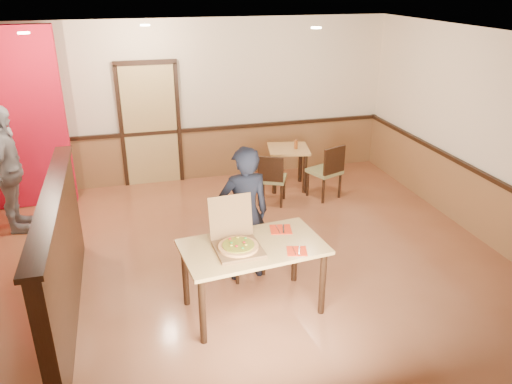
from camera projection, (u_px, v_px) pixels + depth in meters
floor at (244, 278)px, 6.14m from camera, size 7.00×7.00×0.00m
ceiling at (241, 42)px, 5.03m from camera, size 7.00×7.00×0.00m
wall_back at (195, 102)px, 8.69m from camera, size 7.00×0.00×7.00m
wall_right at (506, 146)px, 6.43m from camera, size 0.00×7.00×7.00m
wainscot_back at (198, 154)px, 9.04m from camera, size 7.00×0.04×0.90m
chair_rail_back at (197, 130)px, 8.83m from camera, size 7.00×0.06×0.06m
wainscot_right at (490, 213)px, 6.80m from camera, size 0.04×7.00×0.90m
chair_rail_right at (496, 181)px, 6.61m from camera, size 0.06×7.00×0.06m
back_door at (150, 126)px, 8.60m from camera, size 0.90×0.06×2.10m
booth_partition at (62, 256)px, 5.19m from camera, size 0.20×3.10×1.44m
red_accent_panel at (10, 121)px, 7.55m from camera, size 1.60×0.20×2.78m
spot_a at (24, 33)px, 6.08m from camera, size 0.14×0.14×0.02m
spot_b at (145, 25)px, 7.06m from camera, size 0.14×0.14×0.02m
spot_c at (316, 28)px, 6.71m from camera, size 0.14×0.14×0.02m
main_table at (253, 254)px, 5.31m from camera, size 1.58×1.01×0.80m
diner_chair at (240, 234)px, 6.12m from camera, size 0.57×0.57×0.92m
side_chair_left at (272, 177)px, 7.96m from camera, size 0.56×0.56×0.85m
side_chair_right at (327, 170)px, 8.17m from camera, size 0.59×0.59×0.92m
side_table at (288, 157)px, 8.58m from camera, size 0.80×0.80×0.72m
diner at (245, 214)px, 5.87m from camera, size 0.64×0.44×1.68m
passerby at (8, 170)px, 6.96m from camera, size 0.51×1.11×1.85m
pizza_box at (237, 243)px, 5.18m from camera, size 0.50×0.58×0.50m
pizza at (238, 247)px, 5.14m from camera, size 0.55×0.55×0.03m
napkin_near at (297, 251)px, 5.15m from camera, size 0.25×0.25×0.01m
napkin_far at (281, 229)px, 5.59m from camera, size 0.28×0.28×0.01m
condiment at (296, 144)px, 8.44m from camera, size 0.06×0.06×0.15m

